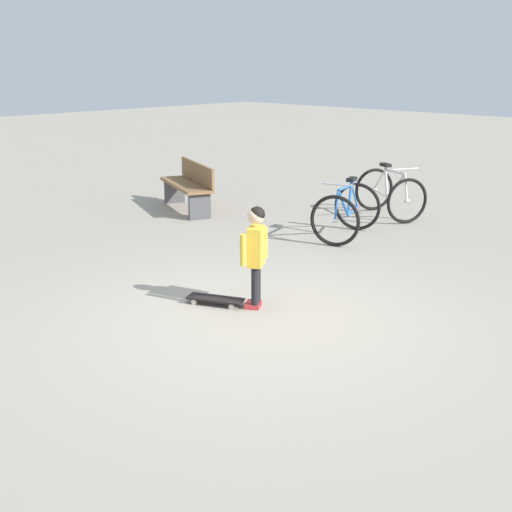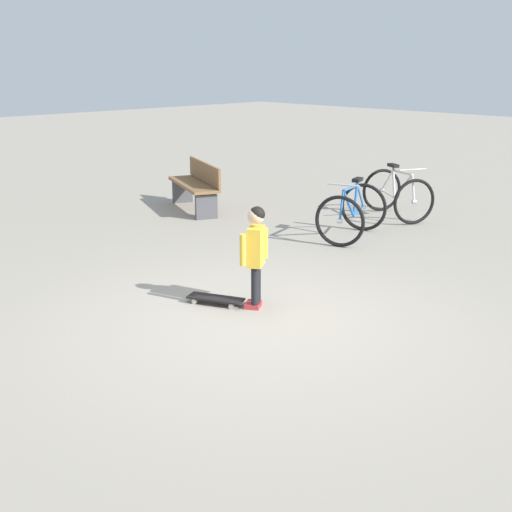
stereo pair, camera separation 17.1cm
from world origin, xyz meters
name	(u,v)px [view 1 (the left image)]	position (x,y,z in m)	size (l,w,h in m)	color
ground_plane	(261,321)	(0.00, 0.00, 0.00)	(50.00, 50.00, 0.00)	#9E9384
child_person	(256,246)	(0.30, -0.25, 0.66)	(0.26, 0.41, 1.06)	black
skateboard	(215,299)	(0.67, -0.02, 0.06)	(0.62, 0.42, 0.07)	black
bicycle_near	(390,193)	(1.65, -4.76, 0.38)	(1.27, 1.11, 0.85)	black
bicycle_mid	(347,212)	(1.34, -3.18, 0.38)	(1.01, 1.24, 0.85)	black
street_bench	(189,186)	(4.34, -2.83, 0.42)	(1.64, 1.03, 0.80)	brown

